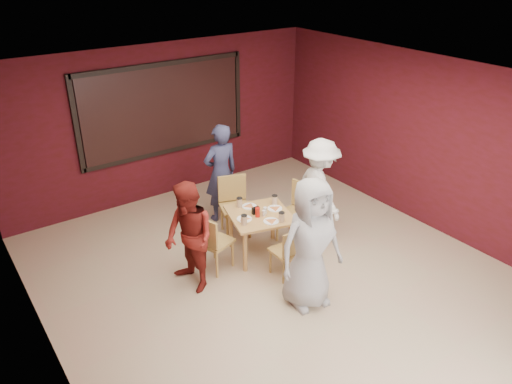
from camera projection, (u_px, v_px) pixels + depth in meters
floor at (281, 281)px, 7.05m from camera, size 7.00×7.00×0.00m
window_blinds at (164, 109)px, 8.84m from camera, size 3.00×0.02×1.50m
dining_table at (260, 219)px, 7.41m from camera, size 1.08×1.08×0.85m
chair_front at (289, 250)px, 6.96m from camera, size 0.39×0.39×0.80m
chair_back at (234, 202)px, 8.05m from camera, size 0.59×0.59×0.96m
chair_left at (211, 240)px, 7.07m from camera, size 0.55×0.55×0.90m
chair_right at (298, 209)px, 7.84m from camera, size 0.54×0.54×0.95m
diner_front at (310, 244)px, 6.27m from camera, size 0.94×0.68×1.79m
diner_back at (221, 173)px, 8.32m from camera, size 0.63×0.43×1.70m
diner_left at (189, 238)px, 6.61m from camera, size 0.65×0.80×1.56m
diner_right at (320, 189)px, 7.84m from camera, size 0.84×1.18×1.65m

